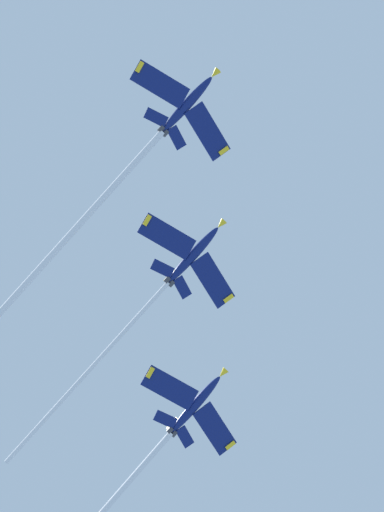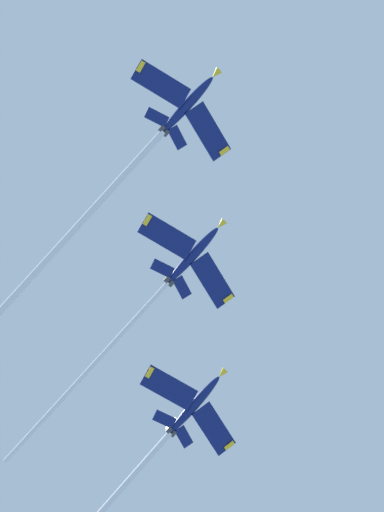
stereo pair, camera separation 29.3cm
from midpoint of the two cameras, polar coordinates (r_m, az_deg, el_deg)
jet_lead at (r=141.34m, az=-4.46°, el=5.02°), size 55.95×19.91×25.34m
jet_second at (r=144.40m, az=-1.96°, el=-2.10°), size 47.33×19.95×20.37m
jet_third at (r=148.41m, az=-2.89°, el=-12.64°), size 49.40×19.96×23.08m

